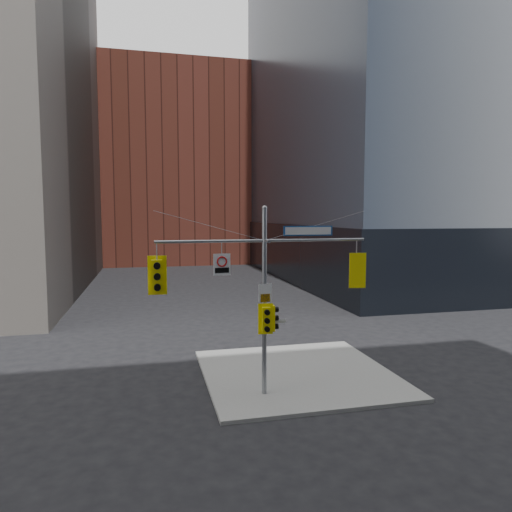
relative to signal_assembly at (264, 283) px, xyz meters
name	(u,v)px	position (x,y,z in m)	size (l,w,h in m)	color
ground	(279,420)	(0.00, -1.99, -4.42)	(160.00, 160.00, 0.00)	black
sidewalk_corner	(297,373)	(2.00, 2.01, -4.34)	(8.00, 8.00, 0.15)	gray
podium_ne	(434,249)	(28.00, 30.01, -1.42)	(36.40, 36.40, 6.00)	black
brick_midrise	(174,169)	(0.00, 56.01, 9.58)	(26.00, 20.00, 28.00)	brown
signal_assembly	(264,283)	(0.00, 0.00, 0.00)	(8.00, 0.80, 7.30)	gray
traffic_light_west_arm	(157,276)	(-3.92, 0.01, 0.38)	(0.67, 0.53, 1.41)	yellow
traffic_light_east_arm	(356,270)	(3.72, 0.00, 0.38)	(0.65, 0.58, 1.37)	yellow
traffic_light_pole_side	(273,318)	(0.32, 0.00, -1.36)	(0.40, 0.34, 0.98)	yellow
traffic_light_pole_front	(266,320)	(0.00, -0.27, -1.34)	(0.56, 0.46, 1.16)	yellow
street_sign_blade	(308,231)	(1.71, 0.00, 1.93)	(1.93, 0.10, 0.38)	navy
regulatory_sign_arm	(222,264)	(-1.61, -0.02, 0.76)	(0.63, 0.12, 0.79)	silver
regulatory_sign_pole	(265,293)	(0.00, -0.12, -0.38)	(0.51, 0.10, 0.67)	silver
street_blade_ew	(276,321)	(0.45, 0.01, -1.49)	(0.75, 0.10, 0.15)	silver
street_blade_ns	(261,321)	(0.00, 0.46, -1.54)	(0.04, 0.69, 0.14)	#145926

